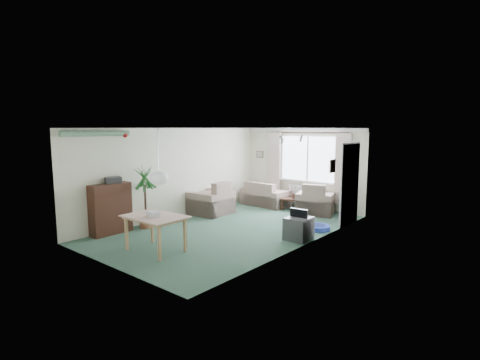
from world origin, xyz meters
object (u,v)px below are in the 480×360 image
Objects in this scene: armchair_corner at (316,198)px; pet_bed at (318,228)px; bookshelf at (111,209)px; armchair_left at (211,197)px; tv_cube at (299,229)px; houseplant at (145,197)px; dining_table at (156,234)px; sofa at (265,194)px; coffee_table at (295,204)px.

armchair_corner is 1.79m from pet_bed.
bookshelf is (-2.60, -4.82, 0.14)m from armchair_corner.
armchair_corner is 0.95× the size of armchair_left.
tv_cube reaches higher than pet_bed.
armchair_left is 0.90× the size of bookshelf.
houseplant reaches higher than tv_cube.
bookshelf reaches higher than dining_table.
pet_bed is (3.15, 0.39, -0.41)m from armchair_left.
armchair_left is at bearing 82.19° from bookshelf.
tv_cube is (3.20, -0.58, -0.22)m from armchair_left.
sofa reaches higher than coffee_table.
pet_bed is at bearing 90.73° from tv_cube.
dining_table reaches higher than tv_cube.
armchair_left is at bearing 78.95° from sofa.
bookshelf is 1.79m from dining_table.
houseplant is (0.19, 0.82, 0.19)m from bookshelf.
tv_cube is (3.35, 1.52, -0.52)m from houseplant.
armchair_left is 2.50m from coffee_table.
dining_table reaches higher than pet_bed.
tv_cube is at bearing 91.64° from armchair_corner.
armchair_corner is (1.76, -0.02, 0.07)m from sofa.
tv_cube is at bearing -56.89° from coffee_table.
houseplant is at bearing 84.27° from sofa.
pet_bed is at bearing 63.43° from dining_table.
pet_bed is (-0.05, 0.98, -0.19)m from tv_cube.
bookshelf reaches higher than sofa.
coffee_table is at bearing 88.51° from dining_table.
armchair_left is 3.36m from dining_table.
sofa reaches higher than pet_bed.
coffee_table is (1.56, 1.93, -0.29)m from armchair_left.
coffee_table is 5.22m from bookshelf.
armchair_left is 0.68× the size of houseplant.
houseplant reaches higher than armchair_left.
sofa is at bearing 100.73° from dining_table.
armchair_left is (-2.26, -1.90, 0.02)m from armchair_corner.
sofa reaches higher than tv_cube.
coffee_table is at bearing 138.51° from armchair_left.
armchair_left is 2.13m from houseplant.
tv_cube is at bearing 77.29° from armchair_left.
armchair_corner is at bearing 120.55° from pet_bed.
bookshelf reaches higher than armchair_left.
sofa is at bearing 150.00° from pet_bed.
armchair_left reaches higher than coffee_table.
armchair_left reaches higher than armchair_corner.
armchair_corner reaches higher than dining_table.
pet_bed is (0.89, -1.51, -0.38)m from armchair_corner.
dining_table is at bearing -116.57° from pet_bed.
dining_table is at bearing -30.36° from houseplant.
coffee_table is at bearing 66.96° from houseplant.
coffee_table is at bearing -21.15° from armchair_corner.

